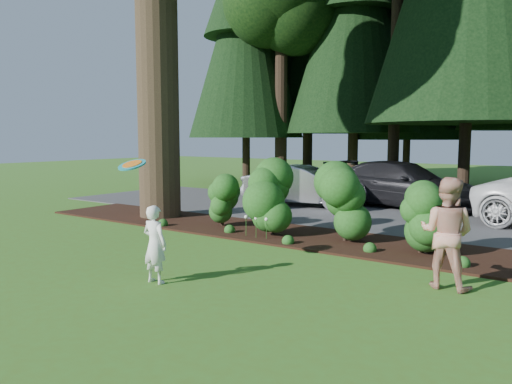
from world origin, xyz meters
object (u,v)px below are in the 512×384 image
Objects in this scene: child at (155,244)px; adult at (447,233)px; car_dark_suv at (402,184)px; frisbee at (132,165)px; car_silver_wagon at (304,186)px.

child is 0.73× the size of adult.
car_dark_suv is at bearing -63.11° from adult.
frisbee is (-0.93, -11.17, 1.15)m from car_dark_suv.
frisbee is at bearing 30.61° from adult.
child is 4.79m from adult.
car_silver_wagon is at bearing 129.05° from car_dark_suv.
child is (-0.26, -11.30, -0.16)m from car_dark_suv.
car_dark_suv reaches higher than child.
car_silver_wagon is 8.68× the size of frisbee.
adult reaches higher than car_dark_suv.
car_silver_wagon is 3.39m from car_dark_suv.
child is 1.47m from frisbee.
car_dark_suv is at bearing 85.25° from frisbee.
car_silver_wagon reaches higher than child.
adult is 3.65× the size of frisbee.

